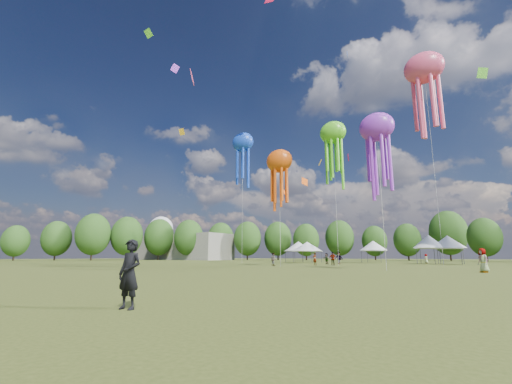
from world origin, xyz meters
The scene contains 10 objects.
ground centered at (0.00, 0.00, 0.00)m, with size 300.00×300.00×0.00m, color #384416.
observer_main centered at (8.39, -0.70, 0.80)m, with size 0.58×0.38×1.59m, color black.
spectator_near centered at (-7.24, 30.13, 0.79)m, with size 0.77×0.60×1.58m, color gray.
spectators_far centered at (2.08, 42.92, 0.87)m, with size 25.63×35.60×1.90m.
festival_tents centered at (-4.80, 54.96, 3.18)m, with size 31.97×11.07×4.44m.
show_kites centered at (8.84, 40.76, 21.34)m, with size 52.89×23.97×30.50m.
small_kites centered at (-1.28, 44.55, 30.30)m, with size 80.21×60.53×43.86m.
treeline centered at (-3.87, 62.51, 6.54)m, with size 201.57×95.24×13.43m.
hangar centered at (-72.00, 72.00, 4.00)m, with size 40.00×12.00×8.00m, color gray.
radome centered at (-88.00, 78.00, 9.99)m, with size 9.00×9.00×16.00m.
Camera 1 is at (15.45, -5.56, 1.20)m, focal length 23.66 mm.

